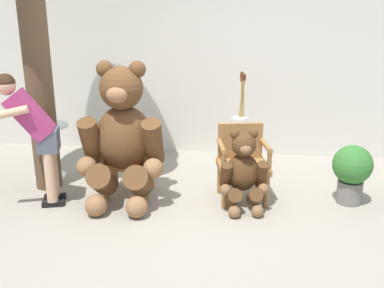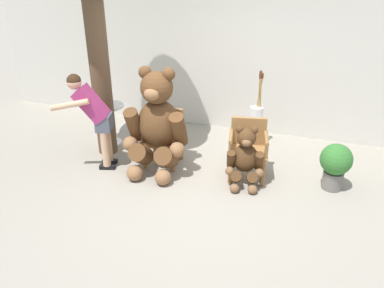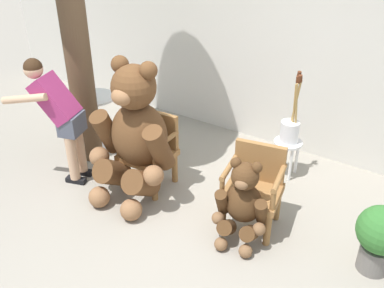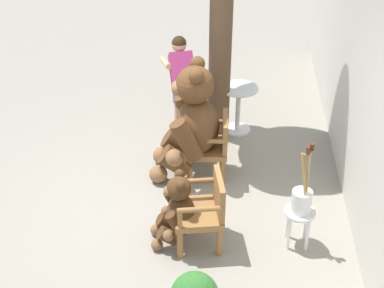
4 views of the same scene
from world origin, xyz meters
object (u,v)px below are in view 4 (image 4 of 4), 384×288
Objects in this scene: wooden_chair_right at (203,209)px; round_side_table at (238,104)px; brush_bucket at (302,198)px; teddy_bear_large at (191,122)px; teddy_bear_small at (177,210)px; wooden_chair_left at (212,144)px; white_stool at (299,218)px; person_visitor at (183,82)px.

wooden_chair_right is 2.53m from round_side_table.
teddy_bear_large is at bearing -133.80° from brush_bucket.
teddy_bear_large is at bearing -26.15° from round_side_table.
round_side_table is (-2.53, 0.60, 0.01)m from teddy_bear_small.
wooden_chair_right is at bearing -0.05° from wooden_chair_left.
wooden_chair_left is 1.19× the size of round_side_table.
round_side_table is (-2.44, -0.73, 0.09)m from white_stool.
round_side_table is at bearing 108.23° from person_visitor.
white_stool is (-0.07, 1.04, -0.11)m from wooden_chair_right.
teddy_bear_small reaches higher than wooden_chair_right.
teddy_bear_large is 1.82× the size of brush_bucket.
wooden_chair_right is at bearing -7.19° from round_side_table.
round_side_table reaches higher than white_stool.
white_stool is 2.55m from round_side_table.
wooden_chair_right is 1.39m from teddy_bear_large.
wooden_chair_left is 1.87× the size of white_stool.
wooden_chair_right is at bearing -86.40° from brush_bucket.
brush_bucket reaches higher than wooden_chair_right.
teddy_bear_small is at bearing -85.83° from wooden_chair_right.
wooden_chair_right is 0.54× the size of teddy_bear_large.
round_side_table is (-2.51, 0.32, -0.01)m from wooden_chair_right.
brush_bucket is (1.26, 1.31, -0.14)m from teddy_bear_large.
white_stool is at bearing 34.93° from person_visitor.
wooden_chair_left reaches higher than round_side_table.
teddy_bear_large is 1.86m from white_stool.
person_visitor is 2.67m from brush_bucket.
teddy_bear_large is at bearing -88.32° from wooden_chair_left.
teddy_bear_large reaches higher than brush_bucket.
person_visitor is (-0.93, -0.21, 0.11)m from teddy_bear_large.
brush_bucket is at bearing 46.20° from teddy_bear_large.
person_visitor reaches higher than wooden_chair_right.
wooden_chair_right is at bearing 12.02° from person_visitor.
teddy_bear_large is 1.08× the size of person_visitor.
person_visitor is at bearing -71.77° from round_side_table.
person_visitor is at bearing -167.98° from wooden_chair_right.
person_visitor is (-2.27, -0.19, 0.45)m from teddy_bear_small.
teddy_bear_large is 1.39m from teddy_bear_small.
brush_bucket is (1.26, 1.04, 0.18)m from wooden_chair_left.
brush_bucket is (-0.07, 1.04, 0.18)m from wooden_chair_right.
wooden_chair_left is 1.64m from white_stool.
teddy_bear_large is 3.47× the size of white_stool.
teddy_bear_small is 2.32m from person_visitor.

